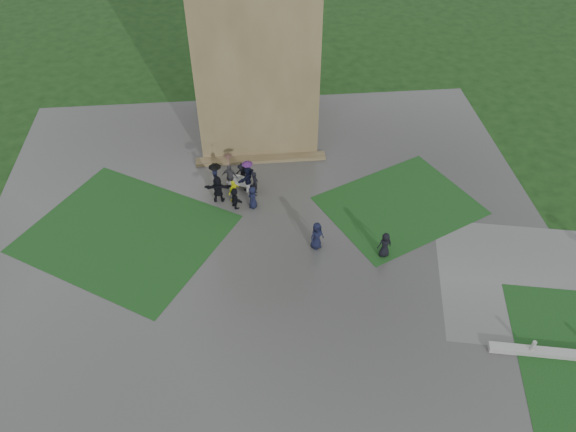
{
  "coord_description": "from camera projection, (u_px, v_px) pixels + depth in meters",
  "views": [
    {
      "loc": [
        -0.98,
        -20.95,
        23.47
      ],
      "look_at": [
        1.24,
        3.38,
        1.2
      ],
      "focal_mm": 35.0,
      "sensor_mm": 36.0,
      "label": 1
    }
  ],
  "objects": [
    {
      "name": "tower_plinth",
      "position": [
        261.0,
        159.0,
        39.01
      ],
      "size": [
        9.0,
        0.8,
        0.22
      ],
      "primitive_type": "cube",
      "color": "brown",
      "rests_on": "plaza"
    },
    {
      "name": "pedestrian_near",
      "position": [
        385.0,
        245.0,
        31.78
      ],
      "size": [
        0.88,
        0.66,
        1.66
      ],
      "primitive_type": "imported",
      "rotation": [
        0.0,
        0.0,
        3.28
      ],
      "color": "black",
      "rests_on": "plaza"
    },
    {
      "name": "pedestrian_mid",
      "position": [
        317.0,
        236.0,
        32.22
      ],
      "size": [
        1.08,
        0.99,
        1.82
      ],
      "primitive_type": "imported",
      "rotation": [
        0.0,
        0.0,
        0.57
      ],
      "color": "black",
      "rests_on": "plaza"
    },
    {
      "name": "visitor_cluster",
      "position": [
        234.0,
        182.0,
        35.66
      ],
      "size": [
        3.53,
        3.63,
        2.6
      ],
      "color": "black",
      "rests_on": "plaza"
    },
    {
      "name": "lawn_inset_left",
      "position": [
        126.0,
        233.0,
        33.65
      ],
      "size": [
        14.1,
        13.46,
        0.01
      ],
      "primitive_type": "cube",
      "rotation": [
        0.0,
        0.0,
        -0.56
      ],
      "color": "#133614",
      "rests_on": "plaza"
    },
    {
      "name": "bench",
      "position": [
        239.0,
        182.0,
        36.53
      ],
      "size": [
        1.64,
        1.11,
        0.91
      ],
      "rotation": [
        0.0,
        0.0,
        -0.43
      ],
      "color": "#BABAB5",
      "rests_on": "plaza"
    },
    {
      "name": "plaza",
      "position": [
        269.0,
        248.0,
        32.76
      ],
      "size": [
        34.0,
        34.0,
        0.02
      ],
      "primitive_type": "cube",
      "color": "#373734",
      "rests_on": "ground"
    },
    {
      "name": "ground",
      "position": [
        271.0,
        274.0,
        31.29
      ],
      "size": [
        120.0,
        120.0,
        0.0
      ],
      "primitive_type": "plane",
      "color": "black"
    },
    {
      "name": "lawn_inset_right",
      "position": [
        400.0,
        206.0,
        35.53
      ],
      "size": [
        11.12,
        10.15,
        0.01
      ],
      "primitive_type": "cube",
      "rotation": [
        0.0,
        0.0,
        0.44
      ],
      "color": "#133614",
      "rests_on": "plaza"
    },
    {
      "name": "tower",
      "position": [
        253.0,
        8.0,
        36.27
      ],
      "size": [
        8.0,
        8.0,
        18.0
      ],
      "primitive_type": "cube",
      "color": "brown",
      "rests_on": "ground"
    }
  ]
}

